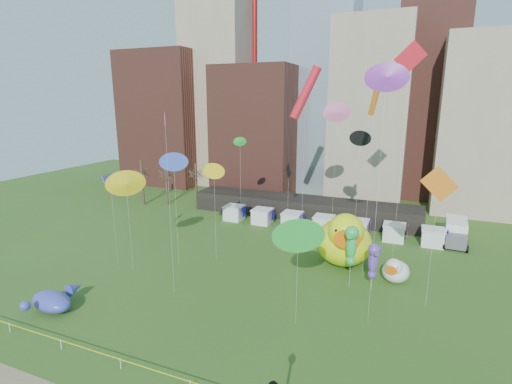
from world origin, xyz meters
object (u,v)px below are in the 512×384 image
at_px(big_duck, 344,240).
at_px(small_duck, 395,270).
at_px(seahorse_green, 352,242).
at_px(whale_inflatable, 53,300).
at_px(seahorse_purple, 373,258).
at_px(box_truck, 456,231).

xyz_separation_m(big_duck, small_duck, (6.05, -2.38, -1.83)).
bearing_deg(seahorse_green, small_duck, 39.98).
height_order(seahorse_green, whale_inflatable, seahorse_green).
bearing_deg(small_duck, seahorse_green, -131.91).
xyz_separation_m(small_duck, whale_inflatable, (-29.59, -18.38, -0.42)).
bearing_deg(seahorse_green, whale_inflatable, -145.31).
bearing_deg(seahorse_green, seahorse_purple, 5.52).
bearing_deg(seahorse_green, box_truck, 62.88).
distance_m(seahorse_green, box_truck, 22.62).
distance_m(big_duck, whale_inflatable, 31.46).
relative_size(small_duck, box_truck, 0.56).
distance_m(small_duck, whale_inflatable, 34.83).
distance_m(big_duck, seahorse_purple, 6.79).
bearing_deg(whale_inflatable, seahorse_purple, 36.61).
bearing_deg(box_truck, small_duck, -110.82).
distance_m(small_duck, seahorse_purple, 4.47).
xyz_separation_m(small_duck, seahorse_green, (-4.40, -3.23, 3.74)).
height_order(big_duck, small_duck, big_duck).
relative_size(small_duck, seahorse_green, 0.60).
bearing_deg(seahorse_purple, small_duck, 36.10).
bearing_deg(big_duck, box_truck, 32.88).
height_order(small_duck, box_truck, box_truck).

